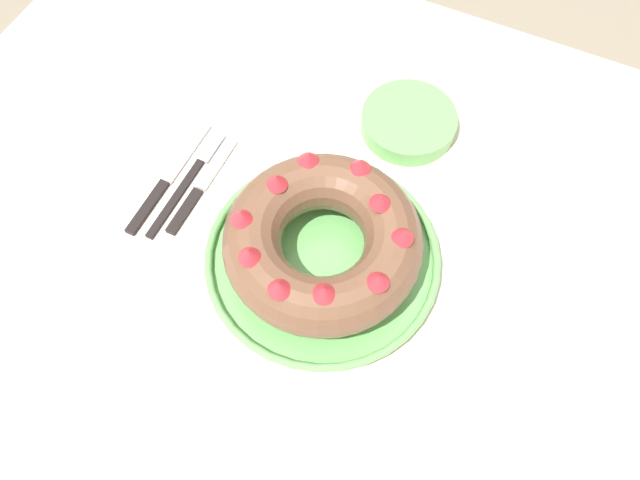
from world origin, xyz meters
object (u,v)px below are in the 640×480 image
Objects in this scene: serving_dish at (320,257)px; fork at (191,175)px; serving_knife at (164,184)px; bundt_cake at (320,240)px; cake_knife at (199,190)px; napkin at (512,345)px; side_bowl at (409,122)px.

fork is (-0.25, 0.05, -0.01)m from serving_dish.
serving_dish is 0.26m from fork.
fork is 0.05m from serving_knife.
fork is at bearing 169.13° from serving_dish.
bundt_cake is 0.24m from cake_knife.
fork is 1.14× the size of cake_knife.
serving_knife is 0.58m from napkin.
cake_knife is (-0.23, 0.03, -0.07)m from bundt_cake.
bundt_cake is at bearing -95.24° from side_bowl.
cake_knife reaches higher than fork.
bundt_cake is at bearing -58.92° from serving_dish.
bundt_cake is 0.31m from napkin.
bundt_cake reaches higher than fork.
serving_dish is 1.51× the size of serving_knife.
napkin is (0.30, -0.00, -0.01)m from serving_dish.
napkin is at bearing -3.14° from cake_knife.
serving_dish is 2.20× the size of side_bowl.
napkin is at bearing -0.62° from serving_dish.
bundt_cake reaches higher than serving_dish.
cake_knife is 0.36m from side_bowl.
side_bowl reaches higher than fork.
serving_dish is at bearing -10.54° from fork.
fork is at bearing 174.65° from napkin.
serving_knife is at bearing -138.64° from side_bowl.
napkin is at bearing -5.01° from fork.
bundt_cake is at bearing 179.39° from napkin.
serving_dish is at bearing -95.25° from side_bowl.
napkin is (0.55, -0.05, -0.00)m from fork.
bundt_cake is 0.29m from serving_knife.
cake_knife is at bearing -37.17° from fork.
cake_knife reaches higher than napkin.
bundt_cake is 1.48× the size of cake_knife.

